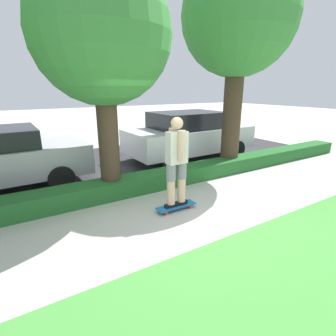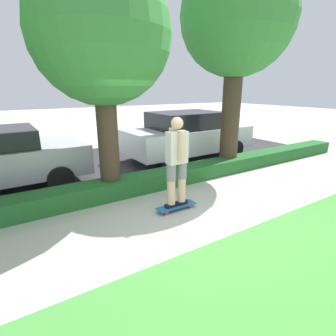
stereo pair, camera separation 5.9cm
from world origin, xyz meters
The scene contains 8 objects.
ground_plane centered at (0.00, 0.00, 0.00)m, with size 60.00×60.00×0.00m, color #BCB7AD.
street_asphalt centered at (0.00, 4.20, 0.00)m, with size 15.28×5.00×0.01m.
hedge_row centered at (0.00, 1.60, 0.20)m, with size 15.28×0.60×0.39m.
skateboard centered at (0.01, 0.29, 0.07)m, with size 0.84×0.24×0.09m.
skater_person centered at (0.01, 0.29, 1.04)m, with size 0.51×0.46×1.77m.
tree_mid centered at (-0.84, 1.70, 3.32)m, with size 2.75×2.75×4.74m.
tree_far centered at (2.85, 1.77, 4.03)m, with size 2.99×2.99×5.60m.
parked_car_middle centered at (2.59, 3.46, 0.83)m, with size 4.40×2.02×1.60m.
Camera 1 is at (-2.64, -3.74, 2.37)m, focal length 28.00 mm.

